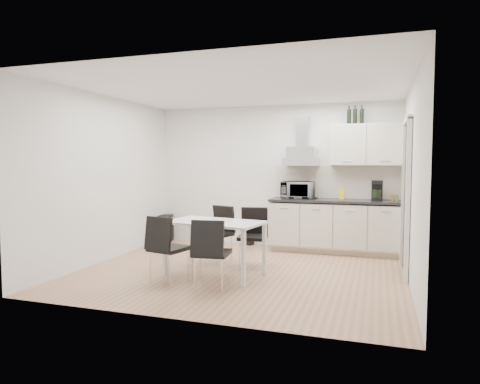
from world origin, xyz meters
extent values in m
plane|color=tan|center=(0.00, 0.00, 0.00)|extent=(4.50, 4.50, 0.00)
cube|color=silver|center=(0.00, 2.00, 1.30)|extent=(4.50, 0.10, 2.60)
cube|color=silver|center=(0.00, -2.00, 1.30)|extent=(4.50, 0.10, 2.60)
cube|color=silver|center=(-2.25, 0.00, 1.30)|extent=(0.10, 4.00, 2.60)
cube|color=silver|center=(2.25, 0.00, 1.30)|extent=(0.10, 4.00, 2.60)
plane|color=white|center=(0.00, 0.00, 2.60)|extent=(4.50, 4.50, 0.00)
cube|color=white|center=(2.21, 0.55, 1.05)|extent=(0.08, 1.04, 2.10)
cube|color=beige|center=(1.15, 1.74, 0.05)|extent=(2.16, 0.52, 0.10)
cube|color=beige|center=(1.15, 1.70, 0.48)|extent=(2.20, 0.60, 0.76)
cube|color=black|center=(1.15, 1.69, 0.90)|extent=(2.22, 0.64, 0.04)
cube|color=beige|center=(1.15, 1.99, 1.21)|extent=(2.20, 0.02, 0.58)
cube|color=beige|center=(1.65, 1.82, 1.85)|extent=(1.20, 0.35, 0.70)
cube|color=silver|center=(0.55, 1.78, 1.65)|extent=(0.60, 0.46, 0.30)
cube|color=silver|center=(0.55, 1.89, 2.10)|extent=(0.22, 0.20, 0.55)
imported|color=silver|center=(0.51, 1.68, 1.10)|extent=(0.55, 0.32, 0.37)
cube|color=yellow|center=(1.25, 1.80, 1.01)|extent=(0.08, 0.04, 0.18)
cylinder|color=brown|center=(2.08, 1.65, 0.98)|extent=(0.04, 0.04, 0.11)
cylinder|color=#4C6626|center=(2.14, 1.65, 0.98)|extent=(0.04, 0.04, 0.11)
cylinder|color=black|center=(1.35, 1.82, 2.36)|extent=(0.07, 0.07, 0.32)
cylinder|color=black|center=(1.45, 1.82, 2.36)|extent=(0.07, 0.07, 0.32)
cylinder|color=black|center=(1.56, 1.82, 2.36)|extent=(0.07, 0.07, 0.32)
cube|color=white|center=(-0.28, -0.31, 0.73)|extent=(1.41, 0.95, 0.03)
cube|color=white|center=(-0.93, -0.54, 0.36)|extent=(0.06, 0.06, 0.72)
cube|color=white|center=(0.27, -0.73, 0.36)|extent=(0.06, 0.06, 0.72)
cube|color=white|center=(-0.83, 0.10, 0.36)|extent=(0.06, 0.06, 0.72)
cube|color=white|center=(0.37, -0.09, 0.36)|extent=(0.06, 0.06, 0.72)
cube|color=black|center=(-2.10, 1.65, 0.26)|extent=(0.42, 0.66, 0.51)
cube|color=gold|center=(-1.97, 1.65, 0.44)|extent=(0.17, 0.53, 0.08)
cube|color=black|center=(-0.46, 1.90, 0.13)|extent=(0.19, 0.18, 0.26)
camera|label=1|loc=(1.84, -5.75, 1.56)|focal=32.00mm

